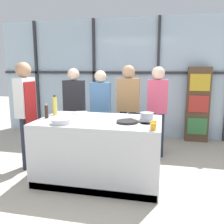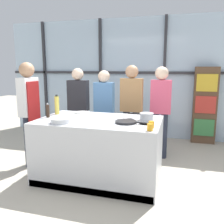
{
  "view_description": "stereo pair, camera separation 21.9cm",
  "coord_description": "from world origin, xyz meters",
  "px_view_note": "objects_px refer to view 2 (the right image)",
  "views": [
    {
      "loc": [
        0.88,
        -3.27,
        1.64
      ],
      "look_at": [
        0.17,
        0.1,
        1.0
      ],
      "focal_mm": 38.0,
      "sensor_mm": 36.0,
      "label": 1
    },
    {
      "loc": [
        1.09,
        -3.22,
        1.64
      ],
      "look_at": [
        0.17,
        0.1,
        1.0
      ],
      "focal_mm": 38.0,
      "sensor_mm": 36.0,
      "label": 2
    }
  ],
  "objects_px": {
    "spectator_far_right": "(161,105)",
    "white_plate": "(82,112)",
    "juice_glass_far": "(151,125)",
    "spectator_center_right": "(131,104)",
    "pepper_grinder": "(48,111)",
    "spectator_center_left": "(104,106)",
    "frying_pan": "(127,122)",
    "juice_glass_near": "(150,127)",
    "oil_bottle": "(57,105)",
    "mixing_bowl": "(61,120)",
    "chef": "(29,107)",
    "spectator_far_left": "(78,104)",
    "saucepan": "(146,116)"
  },
  "relations": [
    {
      "from": "spectator_far_right",
      "to": "spectator_far_left",
      "type": "bearing_deg",
      "value": 0.0
    },
    {
      "from": "spectator_far_right",
      "to": "saucepan",
      "type": "distance_m",
      "value": 0.96
    },
    {
      "from": "spectator_center_right",
      "to": "pepper_grinder",
      "type": "height_order",
      "value": "spectator_center_right"
    },
    {
      "from": "juice_glass_far",
      "to": "pepper_grinder",
      "type": "bearing_deg",
      "value": 171.7
    },
    {
      "from": "frying_pan",
      "to": "juice_glass_far",
      "type": "distance_m",
      "value": 0.4
    },
    {
      "from": "spectator_center_right",
      "to": "white_plate",
      "type": "height_order",
      "value": "spectator_center_right"
    },
    {
      "from": "white_plate",
      "to": "juice_glass_far",
      "type": "xyz_separation_m",
      "value": [
        1.23,
        -0.72,
        0.04
      ]
    },
    {
      "from": "spectator_far_left",
      "to": "spectator_center_right",
      "type": "bearing_deg",
      "value": -180.0
    },
    {
      "from": "spectator_far_left",
      "to": "juice_glass_far",
      "type": "relative_size",
      "value": 19.21
    },
    {
      "from": "spectator_far_right",
      "to": "juice_glass_near",
      "type": "bearing_deg",
      "value": 89.59
    },
    {
      "from": "spectator_far_right",
      "to": "juice_glass_far",
      "type": "distance_m",
      "value": 1.38
    },
    {
      "from": "spectator_center_left",
      "to": "juice_glass_far",
      "type": "relative_size",
      "value": 18.75
    },
    {
      "from": "chef",
      "to": "saucepan",
      "type": "distance_m",
      "value": 1.94
    },
    {
      "from": "chef",
      "to": "spectator_far_right",
      "type": "bearing_deg",
      "value": 114.61
    },
    {
      "from": "chef",
      "to": "saucepan",
      "type": "relative_size",
      "value": 4.7
    },
    {
      "from": "chef",
      "to": "frying_pan",
      "type": "distance_m",
      "value": 1.72
    },
    {
      "from": "saucepan",
      "to": "juice_glass_far",
      "type": "xyz_separation_m",
      "value": [
        0.12,
        -0.43,
        -0.01
      ]
    },
    {
      "from": "spectator_center_right",
      "to": "pepper_grinder",
      "type": "bearing_deg",
      "value": 47.13
    },
    {
      "from": "white_plate",
      "to": "mixing_bowl",
      "type": "height_order",
      "value": "mixing_bowl"
    },
    {
      "from": "spectator_center_left",
      "to": "spectator_far_right",
      "type": "bearing_deg",
      "value": -180.0
    },
    {
      "from": "spectator_far_left",
      "to": "pepper_grinder",
      "type": "distance_m",
      "value": 1.15
    },
    {
      "from": "spectator_far_left",
      "to": "frying_pan",
      "type": "relative_size",
      "value": 3.12
    },
    {
      "from": "juice_glass_near",
      "to": "oil_bottle",
      "type": "bearing_deg",
      "value": 157.99
    },
    {
      "from": "chef",
      "to": "white_plate",
      "type": "bearing_deg",
      "value": 108.91
    },
    {
      "from": "saucepan",
      "to": "chef",
      "type": "bearing_deg",
      "value": 179.8
    },
    {
      "from": "spectator_far_right",
      "to": "juice_glass_near",
      "type": "height_order",
      "value": "spectator_far_right"
    },
    {
      "from": "saucepan",
      "to": "white_plate",
      "type": "height_order",
      "value": "saucepan"
    },
    {
      "from": "saucepan",
      "to": "oil_bottle",
      "type": "height_order",
      "value": "oil_bottle"
    },
    {
      "from": "saucepan",
      "to": "juice_glass_near",
      "type": "relative_size",
      "value": 4.33
    },
    {
      "from": "spectator_far_left",
      "to": "oil_bottle",
      "type": "relative_size",
      "value": 5.17
    },
    {
      "from": "frying_pan",
      "to": "saucepan",
      "type": "height_order",
      "value": "saucepan"
    },
    {
      "from": "saucepan",
      "to": "pepper_grinder",
      "type": "relative_size",
      "value": 1.67
    },
    {
      "from": "spectator_far_right",
      "to": "white_plate",
      "type": "height_order",
      "value": "spectator_far_right"
    },
    {
      "from": "chef",
      "to": "white_plate",
      "type": "relative_size",
      "value": 6.52
    },
    {
      "from": "chef",
      "to": "oil_bottle",
      "type": "distance_m",
      "value": 0.48
    },
    {
      "from": "frying_pan",
      "to": "spectator_far_left",
      "type": "bearing_deg",
      "value": 135.77
    },
    {
      "from": "spectator_center_right",
      "to": "mixing_bowl",
      "type": "xyz_separation_m",
      "value": [
        -0.7,
        -1.44,
        -0.04
      ]
    },
    {
      "from": "spectator_center_right",
      "to": "juice_glass_far",
      "type": "xyz_separation_m",
      "value": [
        0.52,
        -1.38,
        -0.03
      ]
    },
    {
      "from": "spectator_center_left",
      "to": "frying_pan",
      "type": "bearing_deg",
      "value": 120.26
    },
    {
      "from": "juice_glass_near",
      "to": "frying_pan",
      "type": "bearing_deg",
      "value": 138.11
    },
    {
      "from": "oil_bottle",
      "to": "juice_glass_far",
      "type": "distance_m",
      "value": 1.66
    },
    {
      "from": "spectator_center_left",
      "to": "white_plate",
      "type": "distance_m",
      "value": 0.69
    },
    {
      "from": "spectator_center_left",
      "to": "saucepan",
      "type": "distance_m",
      "value": 1.34
    },
    {
      "from": "spectator_far_right",
      "to": "juice_glass_near",
      "type": "relative_size",
      "value": 19.56
    },
    {
      "from": "spectator_far_right",
      "to": "chef",
      "type": "bearing_deg",
      "value": 24.61
    },
    {
      "from": "chef",
      "to": "juice_glass_near",
      "type": "xyz_separation_m",
      "value": [
        2.05,
        -0.58,
        -0.07
      ]
    },
    {
      "from": "oil_bottle",
      "to": "frying_pan",
      "type": "bearing_deg",
      "value": -14.64
    },
    {
      "from": "chef",
      "to": "spectator_far_right",
      "type": "height_order",
      "value": "chef"
    },
    {
      "from": "spectator_far_left",
      "to": "juice_glass_near",
      "type": "xyz_separation_m",
      "value": [
        1.59,
        -1.52,
        0.0
      ]
    },
    {
      "from": "chef",
      "to": "pepper_grinder",
      "type": "height_order",
      "value": "chef"
    }
  ]
}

